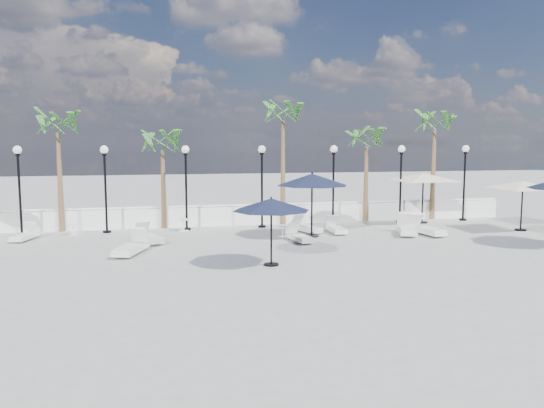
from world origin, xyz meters
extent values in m
plane|color=gray|center=(0.00, 0.00, 0.00)|extent=(100.00, 100.00, 0.00)
cube|color=white|center=(0.00, 7.50, 0.45)|extent=(26.00, 0.30, 0.90)
cube|color=white|center=(0.00, 7.50, 0.97)|extent=(26.00, 0.12, 0.08)
cylinder|color=black|center=(-10.50, 6.50, 0.05)|extent=(0.36, 0.36, 0.10)
cylinder|color=black|center=(-10.50, 6.50, 1.75)|extent=(0.10, 0.10, 3.50)
cylinder|color=black|center=(-10.50, 6.50, 3.45)|extent=(0.18, 0.18, 0.10)
sphere|color=white|center=(-10.50, 6.50, 3.66)|extent=(0.36, 0.36, 0.36)
cylinder|color=black|center=(-7.00, 6.50, 0.05)|extent=(0.36, 0.36, 0.10)
cylinder|color=black|center=(-7.00, 6.50, 1.75)|extent=(0.10, 0.10, 3.50)
cylinder|color=black|center=(-7.00, 6.50, 3.45)|extent=(0.18, 0.18, 0.10)
sphere|color=white|center=(-7.00, 6.50, 3.66)|extent=(0.36, 0.36, 0.36)
cylinder|color=black|center=(-3.50, 6.50, 0.05)|extent=(0.36, 0.36, 0.10)
cylinder|color=black|center=(-3.50, 6.50, 1.75)|extent=(0.10, 0.10, 3.50)
cylinder|color=black|center=(-3.50, 6.50, 3.45)|extent=(0.18, 0.18, 0.10)
sphere|color=white|center=(-3.50, 6.50, 3.66)|extent=(0.36, 0.36, 0.36)
cylinder|color=black|center=(0.00, 6.50, 0.05)|extent=(0.36, 0.36, 0.10)
cylinder|color=black|center=(0.00, 6.50, 1.75)|extent=(0.10, 0.10, 3.50)
cylinder|color=black|center=(0.00, 6.50, 3.45)|extent=(0.18, 0.18, 0.10)
sphere|color=white|center=(0.00, 6.50, 3.66)|extent=(0.36, 0.36, 0.36)
cylinder|color=black|center=(3.50, 6.50, 0.05)|extent=(0.36, 0.36, 0.10)
cylinder|color=black|center=(3.50, 6.50, 1.75)|extent=(0.10, 0.10, 3.50)
cylinder|color=black|center=(3.50, 6.50, 3.45)|extent=(0.18, 0.18, 0.10)
sphere|color=white|center=(3.50, 6.50, 3.66)|extent=(0.36, 0.36, 0.36)
cylinder|color=black|center=(7.00, 6.50, 0.05)|extent=(0.36, 0.36, 0.10)
cylinder|color=black|center=(7.00, 6.50, 1.75)|extent=(0.10, 0.10, 3.50)
cylinder|color=black|center=(7.00, 6.50, 3.45)|extent=(0.18, 0.18, 0.10)
sphere|color=white|center=(7.00, 6.50, 3.66)|extent=(0.36, 0.36, 0.36)
cylinder|color=black|center=(10.50, 6.50, 0.05)|extent=(0.36, 0.36, 0.10)
cylinder|color=black|center=(10.50, 6.50, 1.75)|extent=(0.10, 0.10, 3.50)
cylinder|color=black|center=(10.50, 6.50, 3.45)|extent=(0.18, 0.18, 0.10)
sphere|color=white|center=(10.50, 6.50, 3.66)|extent=(0.36, 0.36, 0.36)
cone|color=brown|center=(-9.00, 7.30, 2.20)|extent=(0.28, 0.28, 4.40)
cone|color=brown|center=(-4.50, 7.30, 1.80)|extent=(0.28, 0.28, 3.60)
cone|color=brown|center=(1.20, 7.30, 2.50)|extent=(0.28, 0.28, 5.00)
cone|color=brown|center=(5.50, 7.30, 1.90)|extent=(0.28, 0.28, 3.80)
cone|color=brown|center=(9.20, 7.30, 2.30)|extent=(0.28, 0.28, 4.60)
cube|color=white|center=(-5.16, 3.63, 0.15)|extent=(1.25, 1.96, 0.10)
cube|color=white|center=(-5.07, 3.40, 0.26)|extent=(1.00, 1.38, 0.10)
cube|color=white|center=(-5.44, 4.33, 0.52)|extent=(0.70, 0.62, 0.58)
cube|color=white|center=(-10.10, 5.23, 0.13)|extent=(0.92, 1.69, 0.09)
cube|color=white|center=(-10.16, 5.01, 0.23)|extent=(0.75, 1.17, 0.09)
cube|color=white|center=(-9.94, 5.86, 0.45)|extent=(0.58, 0.49, 0.50)
cube|color=white|center=(-5.75, 1.51, 0.16)|extent=(1.30, 2.12, 0.11)
cube|color=white|center=(-5.84, 1.25, 0.28)|extent=(1.04, 1.49, 0.11)
cube|color=white|center=(-5.48, 2.27, 0.56)|extent=(0.75, 0.66, 0.63)
cube|color=white|center=(0.75, 2.53, 0.14)|extent=(0.85, 1.74, 0.09)
cube|color=white|center=(0.79, 2.30, 0.23)|extent=(0.72, 1.20, 0.09)
cube|color=white|center=(0.63, 3.19, 0.47)|extent=(0.59, 0.48, 0.52)
cube|color=white|center=(2.86, 4.21, 0.14)|extent=(0.62, 1.71, 0.09)
cube|color=white|center=(2.85, 3.98, 0.24)|extent=(0.57, 1.16, 0.09)
cube|color=white|center=(2.88, 4.90, 0.48)|extent=(0.54, 0.42, 0.53)
cube|color=white|center=(1.63, 4.65, 0.14)|extent=(1.15, 1.81, 0.09)
cube|color=white|center=(1.72, 4.44, 0.24)|extent=(0.92, 1.27, 0.09)
cube|color=white|center=(1.38, 5.30, 0.48)|extent=(0.65, 0.57, 0.54)
cube|color=white|center=(6.53, 2.93, 0.16)|extent=(0.95, 2.05, 0.11)
cube|color=white|center=(6.57, 2.66, 0.28)|extent=(0.81, 1.41, 0.11)
cube|color=white|center=(6.41, 3.72, 0.56)|extent=(0.68, 0.56, 0.62)
cube|color=white|center=(5.72, 3.18, 0.17)|extent=(1.38, 2.19, 0.11)
cube|color=white|center=(5.62, 2.91, 0.29)|extent=(1.10, 1.54, 0.11)
cube|color=white|center=(6.01, 3.97, 0.58)|extent=(0.78, 0.69, 0.65)
cylinder|color=white|center=(-3.66, 6.20, 0.02)|extent=(0.43, 0.43, 0.03)
cylinder|color=white|center=(-3.66, 6.20, 0.26)|extent=(0.06, 0.06, 0.52)
cylinder|color=white|center=(-3.66, 6.20, 0.53)|extent=(0.56, 0.56, 0.03)
cylinder|color=white|center=(-8.35, 6.20, 0.01)|extent=(0.36, 0.36, 0.03)
cylinder|color=white|center=(-8.35, 6.20, 0.22)|extent=(0.05, 0.05, 0.44)
cylinder|color=white|center=(-8.35, 6.20, 0.45)|extent=(0.47, 0.47, 0.03)
cylinder|color=white|center=(0.37, 3.86, 0.01)|extent=(0.34, 0.34, 0.03)
cylinder|color=white|center=(0.37, 3.86, 0.20)|extent=(0.05, 0.05, 0.41)
cylinder|color=white|center=(0.37, 3.86, 0.42)|extent=(0.44, 0.44, 0.03)
cylinder|color=black|center=(-1.22, -1.20, 0.03)|extent=(0.49, 0.49, 0.05)
cylinder|color=black|center=(-1.22, -1.20, 1.07)|extent=(0.06, 0.06, 2.14)
cone|color=black|center=(-1.22, -1.20, 1.99)|extent=(2.54, 2.54, 0.39)
sphere|color=black|center=(-1.22, -1.20, 2.20)|extent=(0.07, 0.07, 0.07)
cylinder|color=black|center=(1.56, 3.58, 0.03)|extent=(0.61, 0.61, 0.07)
cylinder|color=black|center=(1.56, 3.58, 1.31)|extent=(0.08, 0.08, 2.62)
cone|color=black|center=(1.56, 3.58, 2.43)|extent=(3.06, 3.06, 0.49)
sphere|color=black|center=(1.56, 3.58, 2.70)|extent=(0.09, 0.09, 0.09)
cylinder|color=black|center=(8.05, 6.20, 0.03)|extent=(0.55, 0.55, 0.06)
cylinder|color=black|center=(8.05, 6.20, 1.22)|extent=(0.07, 0.07, 2.44)
pyramid|color=beige|center=(8.05, 6.20, 2.47)|extent=(5.41, 5.41, 0.37)
cylinder|color=black|center=(11.29, 3.10, 0.03)|extent=(0.51, 0.51, 0.06)
cylinder|color=black|center=(11.29, 3.10, 1.11)|extent=(0.07, 0.07, 2.23)
pyramid|color=beige|center=(11.29, 3.10, 2.25)|extent=(4.83, 4.83, 0.35)
camera|label=1|loc=(-4.79, -17.67, 3.95)|focal=35.00mm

